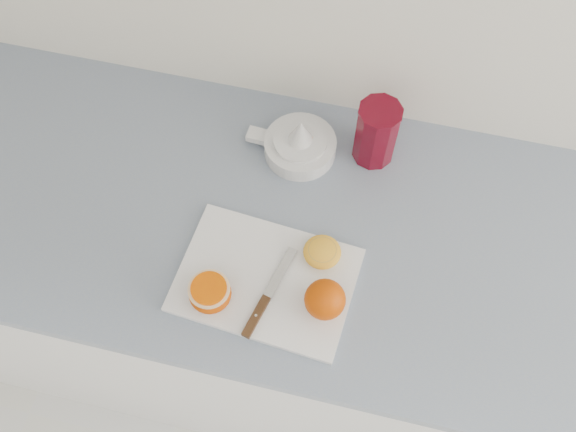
{
  "coord_description": "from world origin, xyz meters",
  "views": [
    {
      "loc": [
        -0.03,
        1.13,
        2.0
      ],
      "look_at": [
        -0.16,
        1.67,
        0.96
      ],
      "focal_mm": 40.0,
      "sensor_mm": 36.0,
      "label": 1
    }
  ],
  "objects": [
    {
      "name": "counter",
      "position": [
        -0.1,
        1.7,
        0.45
      ],
      "size": [
        2.31,
        0.64,
        0.89
      ],
      "color": "white",
      "rests_on": "ground"
    },
    {
      "name": "cutting_board",
      "position": [
        -0.18,
        1.57,
        0.9
      ],
      "size": [
        0.34,
        0.26,
        0.01
      ],
      "primitive_type": "cube",
      "rotation": [
        0.0,
        0.0,
        -0.08
      ],
      "color": "white",
      "rests_on": "counter"
    },
    {
      "name": "whole_orange",
      "position": [
        -0.06,
        1.54,
        0.94
      ],
      "size": [
        0.07,
        0.07,
        0.07
      ],
      "color": "#CA3600",
      "rests_on": "cutting_board"
    },
    {
      "name": "half_orange",
      "position": [
        -0.26,
        1.51,
        0.93
      ],
      "size": [
        0.08,
        0.08,
        0.05
      ],
      "color": "#CA3600",
      "rests_on": "cutting_board"
    },
    {
      "name": "squeezed_shell",
      "position": [
        -0.09,
        1.64,
        0.92
      ],
      "size": [
        0.07,
        0.07,
        0.03
      ],
      "color": "#F8AA24",
      "rests_on": "cutting_board"
    },
    {
      "name": "paring_knife",
      "position": [
        -0.17,
        1.51,
        0.91
      ],
      "size": [
        0.06,
        0.19,
        0.01
      ],
      "color": "#443218",
      "rests_on": "cutting_board"
    },
    {
      "name": "citrus_juicer",
      "position": [
        -0.18,
        1.86,
        0.92
      ],
      "size": [
        0.19,
        0.15,
        0.1
      ],
      "color": "white",
      "rests_on": "counter"
    },
    {
      "name": "red_tumbler",
      "position": [
        -0.03,
        1.89,
        0.96
      ],
      "size": [
        0.09,
        0.09,
        0.14
      ],
      "color": "#610516",
      "rests_on": "counter"
    }
  ]
}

